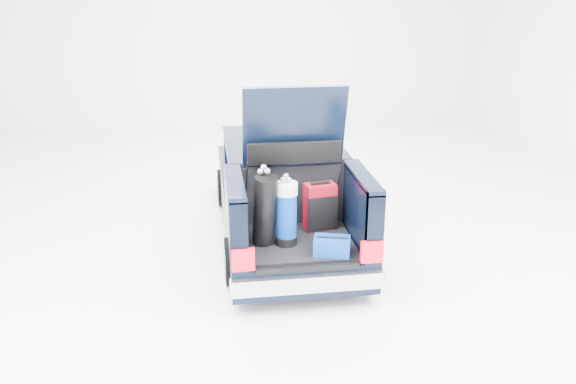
{
  "coord_description": "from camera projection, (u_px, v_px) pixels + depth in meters",
  "views": [
    {
      "loc": [
        -1.1,
        -8.28,
        3.76
      ],
      "look_at": [
        0.0,
        -0.5,
        0.89
      ],
      "focal_mm": 38.0,
      "sensor_mm": 36.0,
      "label": 1
    }
  ],
  "objects": [
    {
      "name": "red_suitcase",
      "position": [
        320.0,
        207.0,
        7.82
      ],
      "size": [
        0.42,
        0.31,
        0.64
      ],
      "rotation": [
        0.0,
        0.0,
        0.16
      ],
      "color": "maroon",
      "rests_on": "car"
    },
    {
      "name": "blue_golf_bag",
      "position": [
        286.0,
        213.0,
        7.34
      ],
      "size": [
        0.29,
        0.29,
        0.9
      ],
      "rotation": [
        0.0,
        0.0,
        0.09
      ],
      "color": "black",
      "rests_on": "car"
    },
    {
      "name": "ground",
      "position": [
        283.0,
        236.0,
        9.14
      ],
      "size": [
        14.0,
        14.0,
        0.0
      ],
      "primitive_type": "plane",
      "color": "white",
      "rests_on": "ground"
    },
    {
      "name": "blue_duffel",
      "position": [
        332.0,
        246.0,
        7.17
      ],
      "size": [
        0.48,
        0.38,
        0.22
      ],
      "rotation": [
        0.0,
        0.0,
        -0.27
      ],
      "color": "navy",
      "rests_on": "car"
    },
    {
      "name": "car",
      "position": [
        282.0,
        192.0,
        9.01
      ],
      "size": [
        1.87,
        4.65,
        2.47
      ],
      "color": "black",
      "rests_on": "ground"
    },
    {
      "name": "black_golf_bag",
      "position": [
        265.0,
        210.0,
        7.3
      ],
      "size": [
        0.38,
        0.46,
        1.01
      ],
      "rotation": [
        0.0,
        0.0,
        0.29
      ],
      "color": "black",
      "rests_on": "car"
    }
  ]
}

